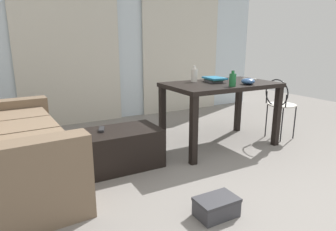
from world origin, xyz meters
TOP-DOWN VIEW (x-y plane):
  - ground_plane at (0.00, 1.42)m, footprint 8.73×8.73m
  - wall_back at (0.00, 3.64)m, footprint 5.22×0.10m
  - curtains at (0.00, 3.55)m, footprint 3.57×0.03m
  - couch at (-1.93, 1.71)m, footprint 1.00×1.88m
  - coffee_table at (-0.93, 1.63)m, footprint 0.84×0.50m
  - craft_table at (0.41, 1.66)m, footprint 1.35×0.81m
  - wire_chair at (1.27, 1.48)m, footprint 0.37×0.37m
  - bottle_near at (0.34, 1.37)m, footprint 0.08×0.08m
  - bottle_far at (0.17, 1.90)m, footprint 0.08×0.08m
  - bowl at (0.60, 1.40)m, footprint 0.16×0.16m
  - book_stack at (0.38, 1.76)m, footprint 0.23×0.30m
  - tv_remote_on_table at (0.91, 1.69)m, footprint 0.12×0.18m
  - scissors at (0.65, 1.92)m, footprint 0.10×0.05m
  - tv_remote_primary at (-1.09, 1.69)m, footprint 0.10×0.17m
  - shoebox at (-0.60, 0.41)m, footprint 0.32×0.21m

SIDE VIEW (x-z plane):
  - ground_plane at x=0.00m, z-range 0.00..0.00m
  - shoebox at x=-0.60m, z-range 0.00..0.15m
  - coffee_table at x=-0.93m, z-range 0.00..0.40m
  - couch at x=-1.93m, z-range -0.07..0.71m
  - tv_remote_primary at x=-1.09m, z-range 0.40..0.43m
  - wire_chair at x=1.27m, z-range 0.11..0.93m
  - craft_table at x=0.41m, z-range 0.29..1.09m
  - scissors at x=0.65m, z-range 0.80..0.80m
  - tv_remote_on_table at x=0.91m, z-range 0.80..0.82m
  - book_stack at x=0.38m, z-range 0.80..0.86m
  - bowl at x=0.60m, z-range 0.80..0.87m
  - bottle_near at x=0.34m, z-range 0.78..0.96m
  - bottle_far at x=0.17m, z-range 0.78..0.98m
  - curtains at x=0.00m, z-range 0.00..2.38m
  - wall_back at x=0.00m, z-range 0.00..2.66m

